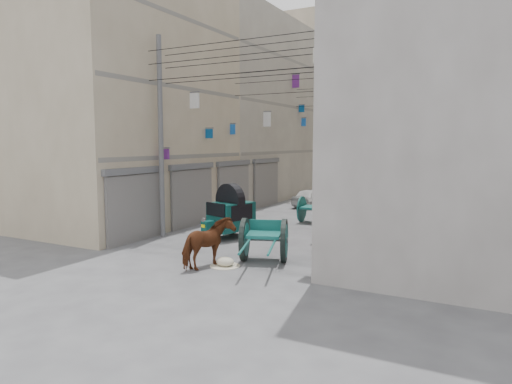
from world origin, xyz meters
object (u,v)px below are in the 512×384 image
Objects in this scene: feed_sack at (225,262)px; second_cart at (315,209)px; distant_car_grey at (424,179)px; mini_truck at (344,219)px; distant_car_white at (311,198)px; auto_rickshaw at (230,213)px; horse at (208,243)px; tonga_cart at (264,239)px; distant_car_green at (381,179)px.

second_cart is at bearing 91.78° from feed_sack.
second_cart is at bearing -93.99° from distant_car_grey.
mini_truck reaches higher than distant_car_white.
distant_car_white is (-0.39, 10.00, -0.44)m from auto_rickshaw.
auto_rickshaw is 4.46m from horse.
auto_rickshaw reaches higher than distant_car_white.
tonga_cart is 1.49m from feed_sack.
horse reaches higher than second_cart.
distant_car_grey is at bearing 68.53° from tonga_cart.
horse is (-2.49, -5.79, -0.08)m from mini_truck.
distant_car_grey is (0.86, 29.55, -0.13)m from tonga_cart.
auto_rickshaw reaches higher than horse.
distant_car_green is (-1.33, 29.07, -0.13)m from horse.
second_cart is 0.34× the size of distant_car_green.
distant_car_grey is at bearing -154.93° from distant_car_green.
tonga_cart reaches higher than distant_car_green.
distant_car_white is at bearing -102.70° from distant_car_grey.
second_cart reaches higher than distant_car_white.
horse is 14.26m from distant_car_white.
distant_car_green is at bearing 111.17° from mini_truck.
mini_truck is 0.91× the size of distant_car_grey.
auto_rickshaw is 4.52m from mini_truck.
feed_sack is 0.14× the size of distant_car_green.
second_cart is 20.21m from distant_car_green.
distant_car_white reaches higher than feed_sack.
horse reaches higher than tonga_cart.
auto_rickshaw reaches higher than feed_sack.
distant_car_green is (-1.43, 20.16, -0.04)m from second_cart.
distant_car_grey is (1.65, 30.67, 0.46)m from feed_sack.
mini_truck is 1.04× the size of distant_car_white.
distant_car_grey is (2.02, 31.04, -0.15)m from horse.
distant_car_white is at bearing 81.76° from distant_car_green.
mini_truck is 1.86× the size of horse.
second_cart is at bearing 88.76° from distant_car_green.
mini_truck reaches higher than distant_car_green.
second_cart reaches higher than feed_sack.
horse is 0.56× the size of distant_car_white.
second_cart is 8.57m from feed_sack.
auto_rickshaw is at bearing -57.82° from horse.
tonga_cart is (2.87, -2.62, -0.26)m from auto_rickshaw.
mini_truck reaches higher than tonga_cart.
distant_car_white is 14.98m from distant_car_green.
distant_car_green reaches higher than feed_sack.
auto_rickshaw is 10.02m from distant_car_white.
horse is (-0.10, -8.92, 0.09)m from second_cart.
tonga_cart is 1.03× the size of distant_car_white.
feed_sack is at bearing 88.08° from distant_car_green.
mini_truck is 3.94m from second_cart.
distant_car_white is (-3.26, 12.62, -0.18)m from tonga_cart.
auto_rickshaw is 0.68× the size of distant_car_grey.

